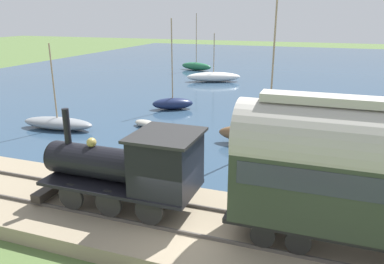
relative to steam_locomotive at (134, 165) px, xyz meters
name	(u,v)px	position (x,y,z in m)	size (l,w,h in m)	color
ground_plane	(177,246)	(-0.85, -1.97, -2.35)	(200.00, 200.00, 0.00)	#516B38
harbor_water	(294,70)	(42.86, -1.97, -2.34)	(80.00, 80.00, 0.01)	#2D4760
rail_embankment	(186,226)	(0.00, -1.97, -2.07)	(5.11, 56.00, 0.68)	gray
steam_locomotive	(134,165)	(0.00, 0.00, 0.00)	(2.41, 6.25, 3.51)	black
passenger_coach	(376,171)	(0.00, -7.71, 0.89)	(2.27, 8.35, 4.63)	black
sailboat_gray	(58,123)	(8.92, 10.62, -1.91)	(1.91, 5.22, 5.70)	gray
sailboat_white	(214,77)	(30.36, 5.99, -1.78)	(3.77, 6.35, 5.42)	white
sailboat_navy	(173,103)	(16.68, 5.42, -1.82)	(2.64, 3.52, 7.16)	#192347
sailboat_brown	(268,136)	(10.14, -3.32, -1.68)	(1.19, 5.98, 9.68)	brown
sailboat_green	(196,66)	(38.48, 10.90, -1.77)	(2.25, 4.83, 7.55)	#236B42
rowboat_near_shore	(176,151)	(7.26, 1.36, -2.19)	(2.35, 2.27, 0.30)	beige
rowboat_off_pier	(146,124)	(11.39, 5.24, -2.11)	(1.37, 2.08, 0.47)	#B7B2A3
rowboat_far_out	(379,176)	(7.17, -8.94, -2.13)	(2.26, 2.10, 0.43)	beige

